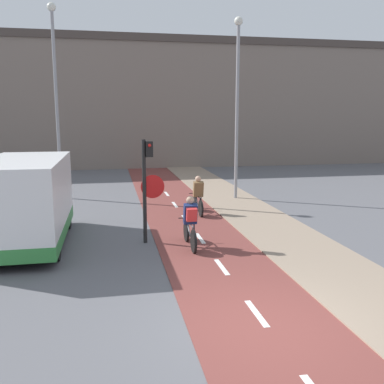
{
  "coord_description": "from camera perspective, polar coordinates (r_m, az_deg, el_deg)",
  "views": [
    {
      "loc": [
        -2.57,
        -6.51,
        3.61
      ],
      "look_at": [
        0.0,
        6.78,
        1.2
      ],
      "focal_mm": 40.0,
      "sensor_mm": 36.0,
      "label": 1
    }
  ],
  "objects": [
    {
      "name": "cyclist_far",
      "position": [
        15.86,
        0.81,
        -0.64
      ],
      "size": [
        0.46,
        1.67,
        1.44
      ],
      "color": "black",
      "rests_on": "ground_plane"
    },
    {
      "name": "building_row_background",
      "position": [
        32.3,
        -6.52,
        11.65
      ],
      "size": [
        60.0,
        5.2,
        9.02
      ],
      "color": "slate",
      "rests_on": "ground_plane"
    },
    {
      "name": "traffic_light_pole",
      "position": [
        12.14,
        -5.98,
        1.69
      ],
      "size": [
        0.67,
        0.25,
        2.97
      ],
      "color": "black",
      "rests_on": "ground_plane"
    },
    {
      "name": "bike_lane",
      "position": [
        7.88,
        9.85,
        -17.25
      ],
      "size": [
        2.71,
        60.0,
        0.02
      ],
      "color": "brown",
      "rests_on": "ground_plane"
    },
    {
      "name": "van",
      "position": [
        12.87,
        -21.25,
        -1.38
      ],
      "size": [
        2.1,
        4.92,
        2.44
      ],
      "color": "white",
      "rests_on": "ground_plane"
    },
    {
      "name": "street_lamp_far",
      "position": [
        19.69,
        -17.73,
        13.45
      ],
      "size": [
        0.36,
        0.36,
        8.25
      ],
      "color": "gray",
      "rests_on": "ground_plane"
    },
    {
      "name": "ground_plane",
      "position": [
        7.88,
        9.86,
        -17.34
      ],
      "size": [
        120.0,
        120.0,
        0.0
      ],
      "primitive_type": "plane",
      "color": "#5B5B60"
    },
    {
      "name": "street_lamp_sidewalk",
      "position": [
        18.68,
        6.06,
        13.1
      ],
      "size": [
        0.36,
        0.36,
        7.65
      ],
      "color": "gray",
      "rests_on": "ground_plane"
    },
    {
      "name": "cyclist_near",
      "position": [
        11.8,
        -0.23,
        -4.16
      ],
      "size": [
        0.46,
        1.71,
        1.46
      ],
      "color": "black",
      "rests_on": "ground_plane"
    }
  ]
}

